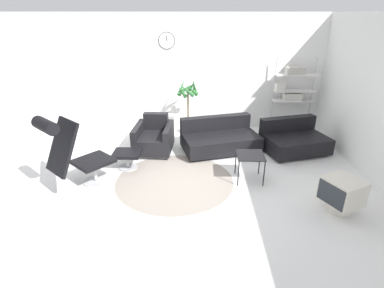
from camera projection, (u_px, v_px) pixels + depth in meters
name	position (u px, v px, depth m)	size (l,w,h in m)	color
ground_plane	(191.00, 176.00, 5.52)	(12.00, 12.00, 0.00)	white
wall_back	(194.00, 73.00, 7.47)	(12.00, 0.09, 2.80)	white
round_rug	(175.00, 181.00, 5.37)	(2.11, 2.11, 0.01)	gray
lounge_chair	(70.00, 148.00, 4.79)	(1.10, 1.16, 1.34)	#BCBCC1
ottoman	(127.00, 156.00, 5.72)	(0.51, 0.44, 0.34)	#BCBCC1
armchair_red	(154.00, 139.00, 6.45)	(0.81, 0.93, 0.76)	silver
couch_low	(220.00, 139.00, 6.51)	(1.78, 1.32, 0.68)	black
couch_second	(294.00, 141.00, 6.45)	(1.48, 1.23, 0.68)	black
side_table	(250.00, 157.00, 5.24)	(0.48, 0.48, 0.49)	black
crt_television	(341.00, 194.00, 4.43)	(0.66, 0.67, 0.54)	beige
potted_plant	(188.00, 108.00, 7.27)	(0.55, 0.54, 1.41)	silver
shelf_unit	(292.00, 86.00, 7.24)	(1.00, 0.28, 1.81)	#BCBCC1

